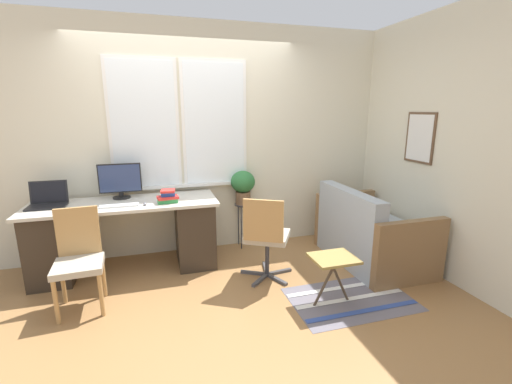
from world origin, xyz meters
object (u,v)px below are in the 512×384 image
mouse (145,204)px  folding_stool (333,262)px  book_stack (168,197)px  couch_loveseat (369,236)px  keyboard (119,206)px  laptop (48,201)px  office_chair_swivel (266,236)px  plant_stand (243,210)px  desk_chair_wooden (79,257)px  monitor (120,181)px  potted_plant (243,185)px

mouse → folding_stool: mouse is taller
book_stack → folding_stool: (1.35, -1.10, -0.42)m
folding_stool → couch_loveseat: bearing=39.2°
keyboard → folding_stool: 2.16m
laptop → mouse: bearing=-14.5°
keyboard → office_chair_swivel: size_ratio=0.42×
office_chair_swivel → plant_stand: bearing=-60.4°
book_stack → couch_loveseat: book_stack is taller
couch_loveseat → mouse: bearing=81.4°
keyboard → office_chair_swivel: 1.51m
laptop → mouse: size_ratio=6.22×
office_chair_swivel → folding_stool: 0.75m
keyboard → mouse: bearing=-6.2°
mouse → folding_stool: (1.58, -1.06, -0.37)m
mouse → desk_chair_wooden: (-0.57, -0.46, -0.32)m
monitor → keyboard: 0.39m
couch_loveseat → folding_stool: (-0.85, -0.69, 0.11)m
desk_chair_wooden → office_chair_swivel: 1.72m
book_stack → desk_chair_wooden: (-0.80, -0.50, -0.37)m
office_chair_swivel → folding_stool: office_chair_swivel is taller
mouse → couch_loveseat: size_ratio=0.04×
mouse → monitor: bearing=123.8°
laptop → plant_stand: (2.09, 0.22, -0.34)m
desk_chair_wooden → potted_plant: bearing=24.8°
potted_plant → folding_stool: (0.43, -1.53, -0.41)m
book_stack → desk_chair_wooden: bearing=-148.1°
mouse → folding_stool: size_ratio=0.12×
potted_plant → folding_stool: size_ratio=0.91×
office_chair_swivel → folding_stool: bearing=154.5°
office_chair_swivel → potted_plant: bearing=-60.4°
book_stack → office_chair_swivel: size_ratio=0.25×
desk_chair_wooden → laptop: bearing=114.5°
desk_chair_wooden → folding_stool: size_ratio=1.92×
couch_loveseat → keyboard: bearing=81.6°
laptop → desk_chair_wooden: bearing=-62.0°
mouse → office_chair_swivel: 1.28m
book_stack → office_chair_swivel: book_stack is taller
plant_stand → folding_stool: (0.43, -1.53, -0.07)m
laptop → monitor: bearing=10.9°
laptop → mouse: (0.94, -0.24, -0.04)m
plant_stand → potted_plant: size_ratio=1.36×
office_chair_swivel → couch_loveseat: bearing=-146.9°
folding_stool → office_chair_swivel: bearing=125.2°
couch_loveseat → book_stack: bearing=79.5°
folding_stool → monitor: bearing=141.9°
potted_plant → laptop: bearing=-174.0°
desk_chair_wooden → office_chair_swivel: size_ratio=0.99×
monitor → laptop: bearing=-169.1°
couch_loveseat → potted_plant: potted_plant is taller
monitor → couch_loveseat: size_ratio=0.34×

